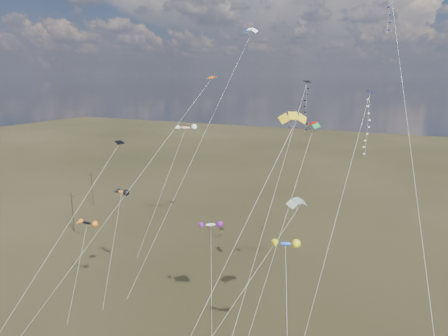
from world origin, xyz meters
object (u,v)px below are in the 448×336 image
at_px(diamond_black_high, 302,117).
at_px(utility_pole_near, 73,211).
at_px(utility_pole_far, 92,188).
at_px(novelty_black_orange, 87,223).
at_px(parafoil_yellow, 292,117).

bearing_deg(diamond_black_high, utility_pole_near, 175.57).
distance_m(utility_pole_far, diamond_black_high, 59.60).
bearing_deg(utility_pole_near, diamond_black_high, -4.43).
xyz_separation_m(diamond_black_high, novelty_black_orange, (-25.94, -12.31, -14.32)).
bearing_deg(diamond_black_high, parafoil_yellow, -78.95).
xyz_separation_m(utility_pole_far, parafoil_yellow, (56.57, -34.97, 22.27)).
distance_m(diamond_black_high, parafoil_yellow, 17.89).
bearing_deg(utility_pole_far, utility_pole_near, -60.26).
height_order(utility_pole_near, utility_pole_far, same).
height_order(utility_pole_far, novelty_black_orange, novelty_black_orange).
bearing_deg(parafoil_yellow, utility_pole_far, 148.28).
distance_m(parafoil_yellow, novelty_black_orange, 33.87).
relative_size(utility_pole_far, novelty_black_orange, 0.74).
xyz_separation_m(diamond_black_high, parafoil_yellow, (3.41, -17.47, 1.78)).
distance_m(utility_pole_near, diamond_black_high, 49.72).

